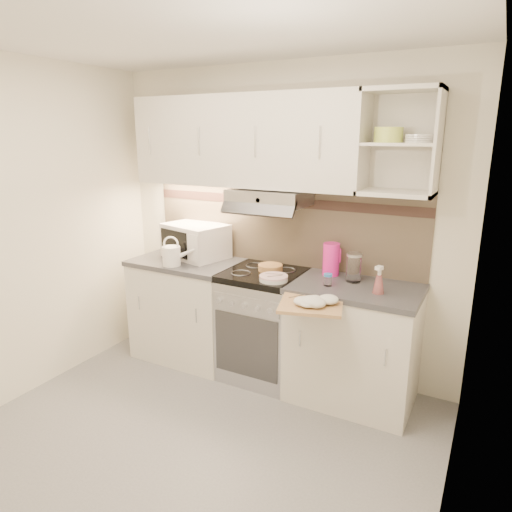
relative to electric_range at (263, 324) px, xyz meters
The scene contains 17 objects.
ground 1.19m from the electric_range, 90.00° to the right, with size 3.00×3.00×0.00m, color gray.
room_shell 1.39m from the electric_range, 89.81° to the right, with size 3.04×2.84×2.52m.
base_cabinet_left 0.75m from the electric_range, behind, with size 0.90×0.60×0.86m, color silver.
worktop_left 0.86m from the electric_range, behind, with size 0.92×0.62×0.04m, color #47474C.
base_cabinet_right 0.75m from the electric_range, ahead, with size 0.90×0.60×0.86m, color silver.
worktop_right 0.86m from the electric_range, ahead, with size 0.92×0.62×0.04m, color #47474C.
electric_range is the anchor object (origin of this frame).
microwave 0.95m from the electric_range, behind, with size 0.60×0.50×0.30m.
watering_can 0.94m from the electric_range, 165.19° to the right, with size 0.28×0.18×0.25m.
plate_stack 0.53m from the electric_range, 44.75° to the right, with size 0.21×0.21×0.05m.
bread_loaf 0.48m from the electric_range, 57.57° to the left, with size 0.19×0.19×0.05m, color #A37A3C.
pink_pitcher 0.78m from the electric_range, 18.55° to the left, with size 0.13×0.13×0.25m.
glass_jar 0.90m from the electric_range, ahead, with size 0.11×0.11×0.21m.
spice_jar 0.76m from the electric_range, ahead, with size 0.06×0.06×0.09m.
spray_bottle 1.07m from the electric_range, ahead, with size 0.08×0.08×0.21m.
cutting_board 0.83m from the electric_range, 36.93° to the right, with size 0.41×0.37×0.02m, color tan.
dish_towel 0.89m from the electric_range, 36.25° to the right, with size 0.28×0.24×0.08m, color silver, non-canonical shape.
Camera 1 is at (1.58, -1.98, 1.95)m, focal length 32.00 mm.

